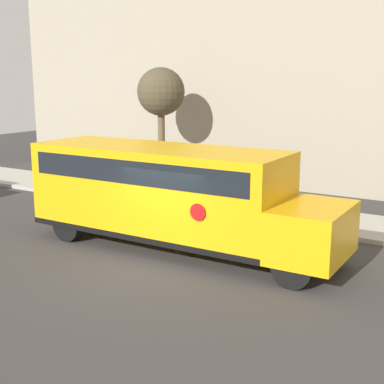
# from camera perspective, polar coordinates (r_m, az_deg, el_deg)

# --- Properties ---
(ground_plane) EXTENTS (60.00, 60.00, 0.00)m
(ground_plane) POSITION_cam_1_polar(r_m,az_deg,el_deg) (14.04, -4.19, -8.10)
(ground_plane) COLOR #3A3838
(sidewalk_strip) EXTENTS (44.00, 3.00, 0.15)m
(sidewalk_strip) POSITION_cam_1_polar(r_m,az_deg,el_deg) (19.43, 6.96, -2.13)
(sidewalk_strip) COLOR #B2ADA3
(sidewalk_strip) RESTS_ON ground
(building_backdrop) EXTENTS (32.00, 4.00, 9.15)m
(building_backdrop) POSITION_cam_1_polar(r_m,az_deg,el_deg) (24.91, 13.55, 11.24)
(building_backdrop) COLOR #9E937F
(building_backdrop) RESTS_ON ground
(school_bus) EXTENTS (9.24, 2.57, 2.91)m
(school_bus) POSITION_cam_1_polar(r_m,az_deg,el_deg) (15.24, -2.39, 0.11)
(school_bus) COLOR #EAA80F
(school_bus) RESTS_ON ground
(tree_far_sidewalk) EXTENTS (2.06, 2.06, 5.26)m
(tree_far_sidewalk) POSITION_cam_1_polar(r_m,az_deg,el_deg) (23.40, -3.34, 10.43)
(tree_far_sidewalk) COLOR brown
(tree_far_sidewalk) RESTS_ON ground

